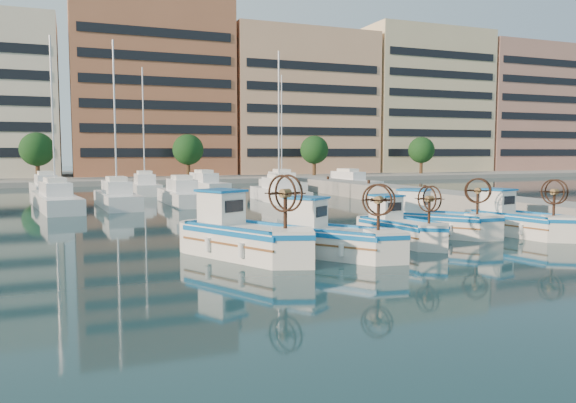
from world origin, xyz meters
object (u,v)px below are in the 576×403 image
object	(u,v)px
fishing_boat_a	(242,234)
fishing_boat_e	(516,219)
fishing_boat_d	(435,220)
fishing_boat_b	(331,236)
fishing_boat_c	(400,227)

from	to	relation	value
fishing_boat_a	fishing_boat_e	size ratio (longest dim) A/B	1.16
fishing_boat_d	fishing_boat_e	xyz separation A→B (m)	(3.59, -1.20, -0.01)
fishing_boat_d	fishing_boat_e	distance (m)	3.78
fishing_boat_e	fishing_boat_a	bearing A→B (deg)	170.94
fishing_boat_a	fishing_boat_b	world-z (taller)	fishing_boat_a
fishing_boat_b	fishing_boat_e	bearing A→B (deg)	-27.22
fishing_boat_a	fishing_boat_c	xyz separation A→B (m)	(7.10, 0.64, -0.15)
fishing_boat_c	fishing_boat_d	size ratio (longest dim) A/B	0.96
fishing_boat_c	fishing_boat_a	bearing A→B (deg)	177.51
fishing_boat_b	fishing_boat_d	xyz separation A→B (m)	(6.69, 2.86, -0.01)
fishing_boat_b	fishing_boat_c	bearing A→B (deg)	-14.06
fishing_boat_e	fishing_boat_b	bearing A→B (deg)	177.36
fishing_boat_a	fishing_boat_b	bearing A→B (deg)	-45.02
fishing_boat_a	fishing_boat_d	distance (m)	9.93
fishing_boat_b	fishing_boat_d	size ratio (longest dim) A/B	1.02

